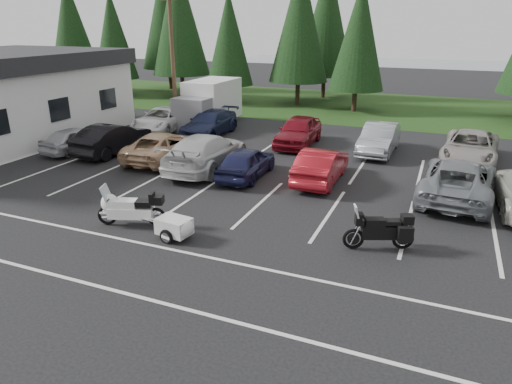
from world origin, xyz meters
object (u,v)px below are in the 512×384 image
Objects in this scene: car_near_4 at (246,162)px; car_far_3 at (379,139)px; box_truck at (206,104)px; touring_motorcycle at (131,206)px; car_near_6 at (458,179)px; car_near_1 at (113,139)px; car_near_2 at (163,146)px; car_near_3 at (206,152)px; adventure_motorcycle at (379,227)px; cargo_trailer at (174,228)px; car_near_0 at (77,139)px; utility_pole at (172,52)px; car_far_1 at (209,123)px; car_near_5 at (321,165)px; car_far_4 at (470,147)px; car_far_2 at (298,131)px; car_far_0 at (163,120)px.

car_near_4 is 0.87× the size of car_far_3.
touring_motorcycle is (5.23, -14.97, -0.73)m from box_truck.
box_truck is at bearing -23.01° from car_near_6.
car_near_1 is 9.70m from touring_motorcycle.
car_far_3 reaches higher than car_near_2.
car_near_3 is 10.11m from adventure_motorcycle.
car_near_1 is 3.10× the size of cargo_trailer.
car_near_0 is 0.86× the size of car_far_3.
car_near_4 is (8.05, -0.96, -0.09)m from car_near_1.
utility_pole reaches higher than car_far_1.
car_near_5 reaches higher than car_near_2.
car_near_3 is 7.42m from cargo_trailer.
touring_motorcycle is (-10.71, -12.58, -0.02)m from car_far_4.
car_near_2 is 1.94× the size of touring_motorcycle.
car_near_6 is at bearing -54.59° from car_far_3.
car_near_3 reaches higher than car_far_1.
car_far_3 reaches higher than car_near_4.
car_far_2 is (-2.79, 5.53, 0.08)m from car_near_5.
touring_motorcycle is at bearing -74.17° from car_far_1.
car_near_3 is at bearing 176.31° from car_near_1.
car_near_6 is at bearing -36.31° from car_far_2.
car_near_2 is 11.17m from car_far_3.
car_far_4 is 3.50× the size of cargo_trailer.
car_far_2 reaches higher than car_near_1.
car_near_4 is at bearing -43.37° from utility_pole.
box_truck is 1.39× the size of car_near_4.
car_near_6 is at bearing 174.74° from car_near_2.
car_near_0 is (-3.31, -8.26, -0.78)m from box_truck.
car_near_1 is at bearing -117.04° from car_far_1.
car_near_2 is at bearing -11.99° from car_near_3.
car_near_1 is at bearing -150.45° from car_far_2.
car_near_6 is 1.05× the size of car_far_4.
car_near_2 reaches higher than cargo_trailer.
car_far_0 reaches higher than car_near_0.
car_far_0 is 9.02m from car_far_2.
utility_pole reaches higher than box_truck.
car_near_2 is 3.30× the size of cargo_trailer.
car_near_3 is 6.41m from car_far_2.
utility_pole reaches higher than car_near_4.
box_truck is at bearing 169.68° from car_far_3.
car_far_3 is at bearing -175.54° from car_far_4.
car_far_2 is 3.11× the size of cargo_trailer.
car_far_3 is 1.94× the size of adventure_motorcycle.
car_near_1 is 0.84× the size of car_near_6.
car_near_6 is 2.35× the size of adventure_motorcycle.
box_truck is 1.27× the size of car_near_5.
car_far_1 is at bearing -57.30° from box_truck.
car_far_4 is at bearing -163.42° from car_near_2.
car_near_6 is at bearing 179.24° from car_near_5.
car_far_2 is at bearing -95.54° from car_near_4.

